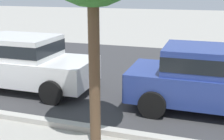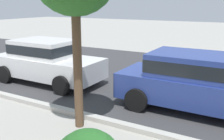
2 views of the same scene
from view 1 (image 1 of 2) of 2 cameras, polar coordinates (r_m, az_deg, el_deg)
name	(u,v)px [view 1 (image 1 of 2)]	position (r m, az deg, el deg)	size (l,w,h in m)	color
parked_car_white	(23,61)	(8.74, -17.30, 1.77)	(4.10, 1.92, 1.56)	silver
parked_car_blue	(213,77)	(7.19, 19.45, -1.39)	(4.10, 1.92, 1.56)	navy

